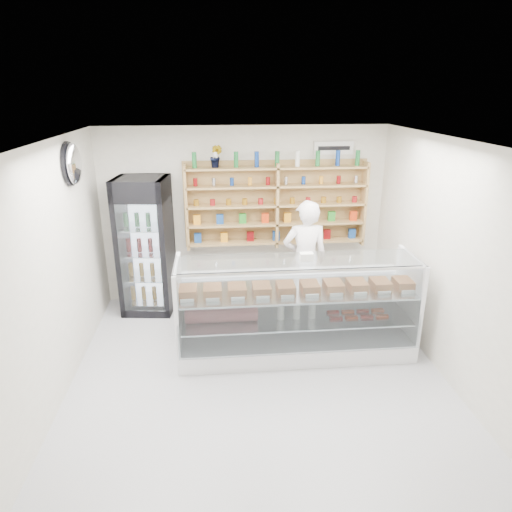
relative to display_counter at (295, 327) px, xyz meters
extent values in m
plane|color=#BBBAC0|center=(-0.53, -0.65, -0.36)|extent=(5.00, 5.00, 0.00)
plane|color=white|center=(-0.53, -0.65, 2.44)|extent=(5.00, 5.00, 0.00)
plane|color=beige|center=(-0.53, 1.85, 1.04)|extent=(4.50, 0.00, 4.50)
plane|color=beige|center=(-0.53, -3.15, 1.04)|extent=(4.50, 0.00, 4.50)
plane|color=beige|center=(-2.78, -0.65, 1.04)|extent=(0.00, 5.00, 5.00)
plane|color=beige|center=(1.72, -0.65, 1.04)|extent=(0.00, 5.00, 5.00)
cube|color=white|center=(0.00, -0.01, -0.24)|extent=(3.04, 0.86, 0.25)
cube|color=white|center=(0.00, 0.39, 0.21)|extent=(3.04, 0.05, 0.64)
cube|color=silver|center=(0.00, -0.01, 0.15)|extent=(2.92, 0.76, 0.02)
cube|color=silver|center=(0.00, -0.01, 0.53)|extent=(2.98, 0.79, 0.02)
cube|color=silver|center=(0.00, -0.43, 0.42)|extent=(2.98, 0.12, 1.06)
cube|color=silver|center=(0.00, -0.06, 0.95)|extent=(2.98, 0.60, 0.01)
imported|color=white|center=(0.31, 0.99, 0.55)|extent=(0.67, 0.44, 1.83)
cube|color=black|center=(-2.07, 1.49, 0.69)|extent=(0.84, 0.82, 2.10)
cube|color=#28053A|center=(-2.03, 1.14, 1.58)|extent=(0.74, 0.11, 0.29)
cube|color=silver|center=(-2.03, 1.13, 0.59)|extent=(0.63, 0.08, 1.66)
cube|color=tan|center=(-1.43, 1.69, 1.23)|extent=(0.04, 0.28, 1.33)
cube|color=tan|center=(-0.03, 1.69, 1.23)|extent=(0.04, 0.28, 1.33)
cube|color=tan|center=(1.37, 1.69, 1.23)|extent=(0.04, 0.28, 1.33)
cube|color=tan|center=(-0.03, 1.69, 0.64)|extent=(2.80, 0.28, 0.03)
cube|color=tan|center=(-0.03, 1.69, 0.94)|extent=(2.80, 0.28, 0.03)
cube|color=tan|center=(-0.03, 1.69, 1.24)|extent=(2.80, 0.28, 0.03)
cube|color=tan|center=(-0.03, 1.69, 1.54)|extent=(2.80, 0.28, 0.03)
cube|color=tan|center=(-0.03, 1.69, 1.82)|extent=(2.80, 0.28, 0.03)
imported|color=#1E6626|center=(-0.96, 1.69, 2.00)|extent=(0.23, 0.22, 0.34)
ellipsoid|color=silver|center=(-2.70, 0.55, 2.09)|extent=(0.15, 0.50, 0.50)
cube|color=white|center=(0.87, 1.82, 2.09)|extent=(0.62, 0.03, 0.20)
camera|label=1|loc=(-1.01, -5.25, 2.94)|focal=32.00mm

